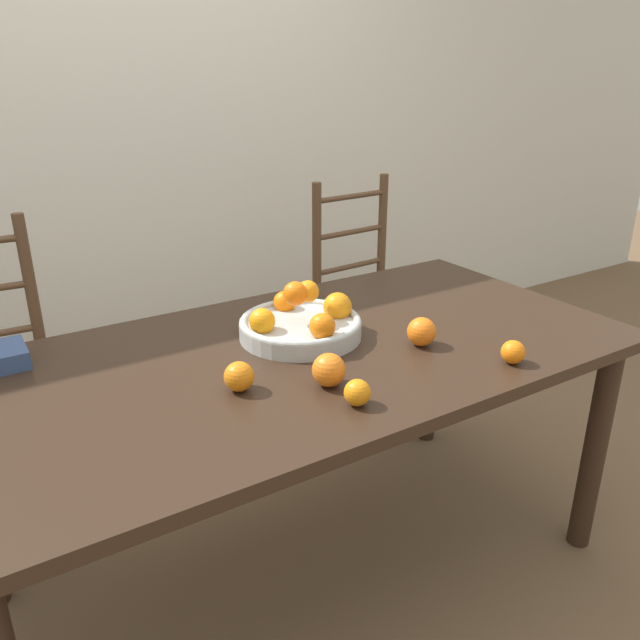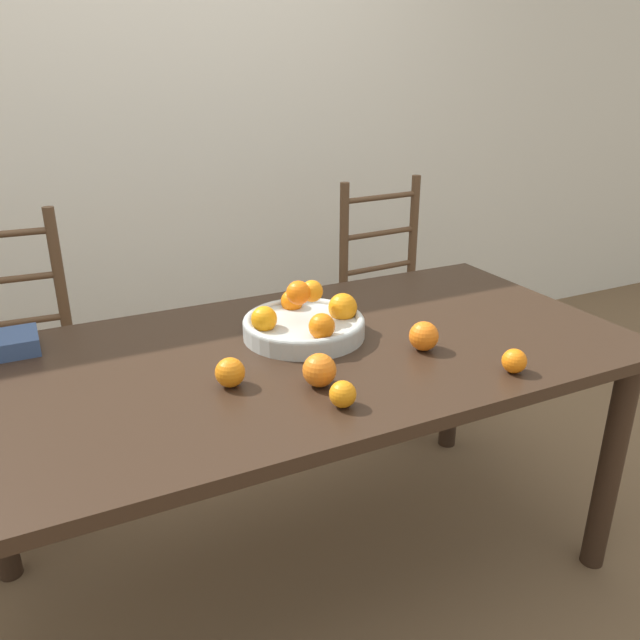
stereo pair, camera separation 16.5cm
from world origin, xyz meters
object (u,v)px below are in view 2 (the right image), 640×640
Objects in this scene: chair_left at (15,377)px; chair_right at (395,307)px; fruit_bowl at (305,322)px; orange_loose_0 at (343,394)px; orange_loose_1 at (319,370)px; orange_loose_3 at (230,372)px; orange_loose_4 at (514,361)px; orange_loose_2 at (424,336)px.

chair_left is 1.55m from chair_right.
chair_right is at bearing 42.65° from fruit_bowl.
chair_left reaches higher than orange_loose_0.
fruit_bowl is 0.30m from orange_loose_1.
orange_loose_3 reaches higher than orange_loose_4.
chair_left is at bearing 134.98° from orange_loose_4.
chair_left is at bearing 137.56° from orange_loose_2.
chair_left is at bearing 118.38° from orange_loose_3.
orange_loose_4 is 0.06× the size of chair_left.
orange_loose_3 is 1.08m from chair_left.
orange_loose_1 is at bearing -25.48° from orange_loose_3.
chair_right is at bearing 60.76° from orange_loose_2.
fruit_bowl is 1.10m from chair_right.
orange_loose_3 is at bearing -143.65° from chair_right.
orange_loose_1 is at bearing -52.97° from chair_left.
orange_loose_1 is 1.36m from chair_right.
orange_loose_0 is (-0.09, -0.40, -0.01)m from fruit_bowl.
orange_loose_1 reaches higher than orange_loose_4.
orange_loose_2 reaches higher than orange_loose_0.
chair_left is (-1.02, 0.94, -0.32)m from orange_loose_2.
orange_loose_1 is 1.02× the size of orange_loose_2.
orange_loose_0 is 1.34m from chair_left.
orange_loose_3 is at bearing -145.56° from fruit_bowl.
orange_loose_2 is (0.34, 0.06, -0.00)m from orange_loose_1.
orange_loose_0 is at bearing -88.74° from orange_loose_1.
chair_right is (0.87, 1.00, -0.32)m from orange_loose_1.
orange_loose_0 is 0.11m from orange_loose_1.
orange_loose_1 is (-0.00, 0.11, 0.01)m from orange_loose_0.
orange_loose_1 is at bearing -169.74° from orange_loose_2.
chair_right reaches higher than fruit_bowl.
orange_loose_0 is 0.77× the size of orange_loose_2.
fruit_bowl is 0.34× the size of chair_right.
orange_loose_2 is (0.25, -0.23, -0.00)m from fruit_bowl.
fruit_bowl is at bearing -39.70° from chair_left.
orange_loose_2 reaches higher than orange_loose_4.
orange_loose_0 is at bearing -46.47° from orange_loose_3.
orange_loose_2 is at bearing -123.50° from chair_right.
fruit_bowl is at bearing 137.44° from orange_loose_2.
chair_right is at bearing 2.71° from chair_left.
chair_left reaches higher than fruit_bowl.
fruit_bowl is at bearing 130.18° from orange_loose_4.
chair_right is (0.40, 1.15, -0.31)m from orange_loose_4.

